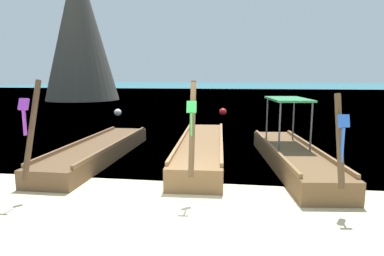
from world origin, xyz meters
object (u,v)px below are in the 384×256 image
at_px(longtail_boat_violet_ribbon, 99,151).
at_px(longtail_boat_blue_ribbon, 292,156).
at_px(mooring_buoy_near, 223,112).
at_px(karst_rock, 78,33).
at_px(longtail_boat_green_ribbon, 202,148).
at_px(mooring_buoy_far, 118,112).

bearing_deg(longtail_boat_violet_ribbon, longtail_boat_blue_ribbon, -1.35).
distance_m(longtail_boat_violet_ribbon, mooring_buoy_near, 12.46).
bearing_deg(longtail_boat_blue_ribbon, karst_rock, 127.48).
relative_size(longtail_boat_green_ribbon, longtail_boat_blue_ribbon, 1.16).
xyz_separation_m(karst_rock, mooring_buoy_near, (16.06, -12.19, -6.91)).
xyz_separation_m(longtail_boat_green_ribbon, mooring_buoy_near, (0.15, 11.36, -0.05)).
bearing_deg(mooring_buoy_near, longtail_boat_violet_ribbon, -105.84).
xyz_separation_m(mooring_buoy_near, mooring_buoy_far, (-6.80, -1.31, -0.01)).
distance_m(longtail_boat_green_ribbon, mooring_buoy_far, 12.05).
relative_size(longtail_boat_green_ribbon, mooring_buoy_far, 15.59).
height_order(karst_rock, mooring_buoy_far, karst_rock).
bearing_deg(longtail_boat_green_ribbon, longtail_boat_violet_ribbon, -169.22).
xyz_separation_m(longtail_boat_blue_ribbon, mooring_buoy_near, (-2.58, 12.12, -0.08)).
height_order(longtail_boat_blue_ribbon, mooring_buoy_near, longtail_boat_blue_ribbon).
distance_m(longtail_boat_violet_ribbon, karst_rock, 28.14).
distance_m(karst_rock, mooring_buoy_far, 17.77).
height_order(longtail_boat_green_ribbon, karst_rock, karst_rock).
relative_size(longtail_boat_blue_ribbon, mooring_buoy_near, 13.10).
distance_m(longtail_boat_blue_ribbon, mooring_buoy_far, 14.32).
relative_size(karst_rock, mooring_buoy_far, 31.80).
distance_m(mooring_buoy_near, mooring_buoy_far, 6.93).
distance_m(longtail_boat_blue_ribbon, karst_rock, 31.39).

